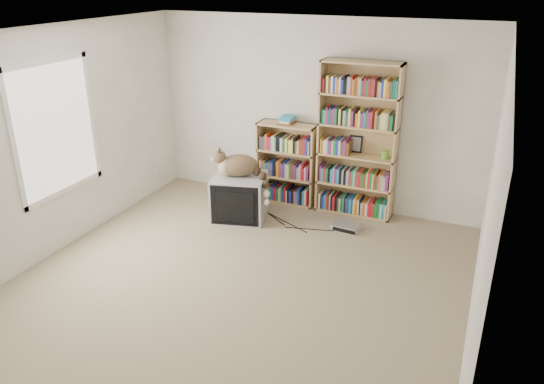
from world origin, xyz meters
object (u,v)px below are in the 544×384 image
at_px(cat, 243,169).
at_px(bookcase_tall, 358,145).
at_px(bookcase_short, 288,166).
at_px(dvd_player, 346,226).
at_px(crt_tv, 240,197).

relative_size(cat, bookcase_tall, 0.42).
relative_size(cat, bookcase_short, 0.76).
bearing_deg(dvd_player, bookcase_short, 156.33).
distance_m(crt_tv, cat, 0.40).
bearing_deg(bookcase_short, crt_tv, -116.29).
bearing_deg(cat, crt_tv, 148.39).
xyz_separation_m(crt_tv, bookcase_short, (0.37, 0.75, 0.23)).
xyz_separation_m(bookcase_tall, dvd_player, (0.05, -0.56, -0.91)).
bearing_deg(bookcase_tall, cat, -149.36).
bearing_deg(bookcase_tall, crt_tv, -150.59).
relative_size(bookcase_short, dvd_player, 3.25).
xyz_separation_m(bookcase_tall, bookcase_short, (-0.96, -0.00, -0.43)).
bearing_deg(crt_tv, bookcase_tall, 15.32).
height_order(crt_tv, cat, cat).
xyz_separation_m(cat, bookcase_tall, (1.28, 0.76, 0.26)).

